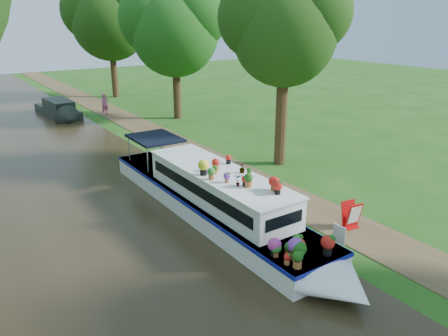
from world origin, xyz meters
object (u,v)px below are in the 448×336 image
sandwich_board (351,216)px  pedestrian_pink (105,104)px  plant_boat (219,198)px  second_boat (59,110)px

sandwich_board → pedestrian_pink: size_ratio=0.59×
plant_boat → second_boat: bearing=90.6°
second_boat → sandwich_board: second_boat is taller
second_boat → pedestrian_pink: 3.38m
sandwich_board → pedestrian_pink: pedestrian_pink is taller
plant_boat → sandwich_board: size_ratio=14.39×
sandwich_board → pedestrian_pink: 22.72m
sandwich_board → pedestrian_pink: (-0.71, 22.70, 0.37)m
second_boat → sandwich_board: bearing=-85.4°
plant_boat → pedestrian_pink: (2.75, 19.60, -0.03)m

